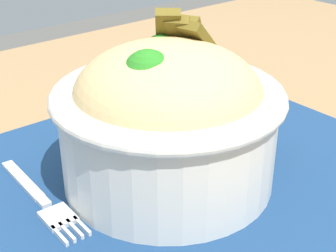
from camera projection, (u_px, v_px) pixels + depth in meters
The scene contains 4 objects.
table at pixel (154, 243), 0.46m from camera, with size 1.33×0.82×0.77m.
placemat at pixel (138, 182), 0.42m from camera, with size 0.46×0.31×0.00m, color navy.
bowl at pixel (168, 115), 0.40m from camera, with size 0.19×0.19×0.14m.
fork at pixel (42, 201), 0.39m from camera, with size 0.02×0.13×0.00m.
Camera 1 is at (0.22, 0.28, 1.01)m, focal length 53.89 mm.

